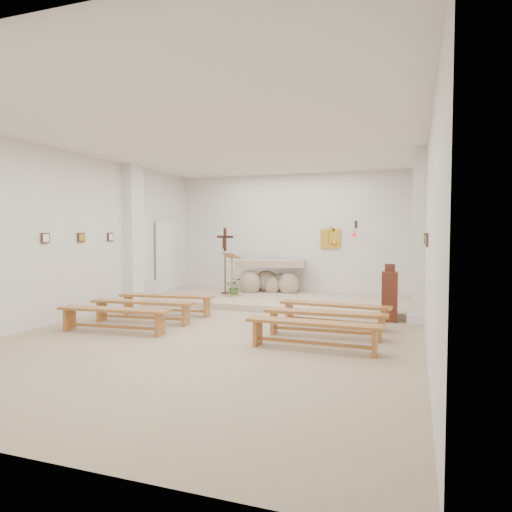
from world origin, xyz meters
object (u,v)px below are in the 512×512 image
at_px(altar, 270,278).
at_px(lectern, 232,274).
at_px(bench_left_front, 167,300).
at_px(bench_left_second, 143,306).
at_px(donation_pedestal, 389,296).
at_px(bench_right_second, 325,318).
at_px(crucifix_stand, 225,256).
at_px(bench_right_front, 334,309).
at_px(bench_left_third, 114,314).
at_px(bench_right_third, 314,329).

distance_m(altar, lectern, 1.34).
relative_size(altar, bench_left_front, 0.93).
bearing_deg(bench_left_front, bench_left_second, -96.97).
relative_size(donation_pedestal, bench_right_second, 0.55).
bearing_deg(donation_pedestal, crucifix_stand, 155.15).
bearing_deg(bench_right_front, bench_left_second, -161.04).
relative_size(bench_left_front, bench_left_third, 1.00).
xyz_separation_m(bench_right_front, bench_left_second, (-3.69, -0.94, 0.00)).
height_order(bench_left_front, bench_left_third, same).
bearing_deg(bench_left_front, altar, 62.20).
height_order(donation_pedestal, bench_right_front, donation_pedestal).
relative_size(altar, bench_right_front, 0.93).
bearing_deg(crucifix_stand, bench_left_third, -76.90).
xyz_separation_m(altar, bench_left_third, (-1.30, -5.30, -0.19)).
distance_m(lectern, donation_pedestal, 4.30).
relative_size(donation_pedestal, bench_left_front, 0.55).
relative_size(bench_right_front, bench_left_second, 1.00).
xyz_separation_m(donation_pedestal, bench_right_second, (-0.98, -1.86, -0.18)).
height_order(altar, crucifix_stand, crucifix_stand).
bearing_deg(bench_right_third, altar, 115.70).
bearing_deg(altar, donation_pedestal, -46.61).
bearing_deg(lectern, bench_right_front, -14.73).
bearing_deg(bench_right_second, bench_left_front, 163.88).
distance_m(bench_right_second, bench_right_third, 0.94).
height_order(altar, bench_left_third, altar).
distance_m(bench_right_second, bench_left_third, 3.81).
distance_m(bench_left_front, bench_left_second, 0.94).
relative_size(bench_right_front, bench_left_third, 1.00).
bearing_deg(donation_pedestal, lectern, 158.34).
bearing_deg(lectern, bench_left_second, -78.76).
height_order(lectern, donation_pedestal, lectern).
relative_size(bench_right_front, bench_right_second, 1.01).
bearing_deg(crucifix_stand, bench_right_second, -30.34).
height_order(altar, bench_right_third, altar).
height_order(lectern, bench_left_third, lectern).
distance_m(lectern, crucifix_stand, 0.71).
bearing_deg(bench_left_second, donation_pedestal, 15.71).
relative_size(bench_right_front, bench_right_third, 1.01).
bearing_deg(bench_left_front, lectern, 68.35).
bearing_deg(donation_pedestal, bench_right_front, -139.81).
height_order(bench_left_second, bench_left_third, same).
height_order(crucifix_stand, bench_left_third, crucifix_stand).
bearing_deg(bench_left_second, lectern, 73.48).
xyz_separation_m(lectern, bench_right_third, (3.09, -4.17, -0.39)).
distance_m(crucifix_stand, bench_right_front, 4.46).
height_order(lectern, bench_right_front, lectern).
xyz_separation_m(bench_left_front, bench_right_third, (3.69, -1.88, 0.00)).
xyz_separation_m(crucifix_stand, bench_left_front, (-0.24, -2.69, -0.85)).
distance_m(bench_left_front, bench_right_front, 3.69).
distance_m(bench_right_front, bench_right_third, 1.88).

